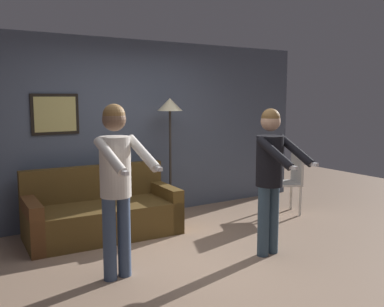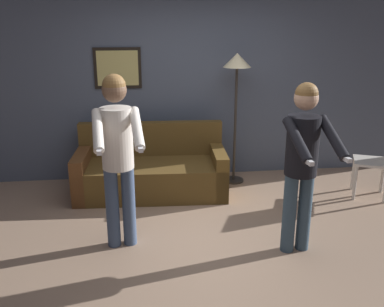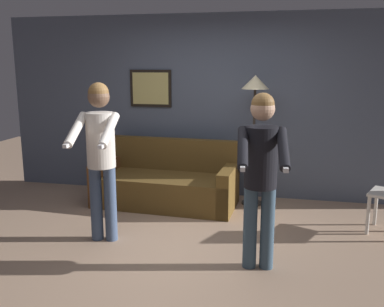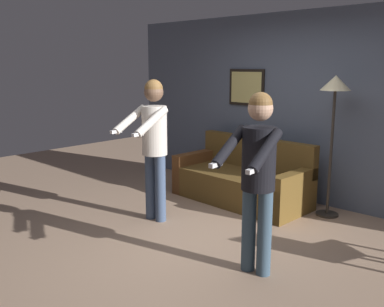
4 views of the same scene
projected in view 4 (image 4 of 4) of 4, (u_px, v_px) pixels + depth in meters
The scene contains 6 objects.
ground_plane at pixel (209, 241), 4.64m from camera, with size 12.00×12.00×0.00m, color tan.
back_wall_assembly at pixel (306, 108), 5.85m from camera, with size 6.40×0.09×2.60m.
couch at pixel (242, 182), 5.98m from camera, with size 1.94×0.94×0.87m.
torchiere_lamp at pixel (335, 97), 5.16m from camera, with size 0.36×0.36×1.76m.
person_standing_left at pixel (153, 137), 5.09m from camera, with size 0.48×0.70×1.72m.
person_standing_right at pixel (258, 168), 3.75m from camera, with size 0.48×0.67×1.65m.
Camera 4 is at (2.82, -3.32, 1.88)m, focal length 40.00 mm.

